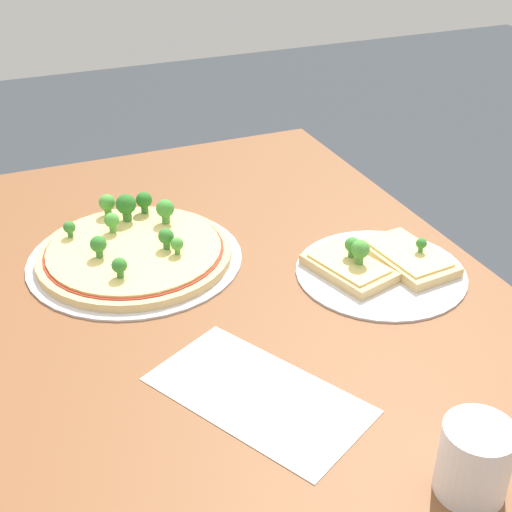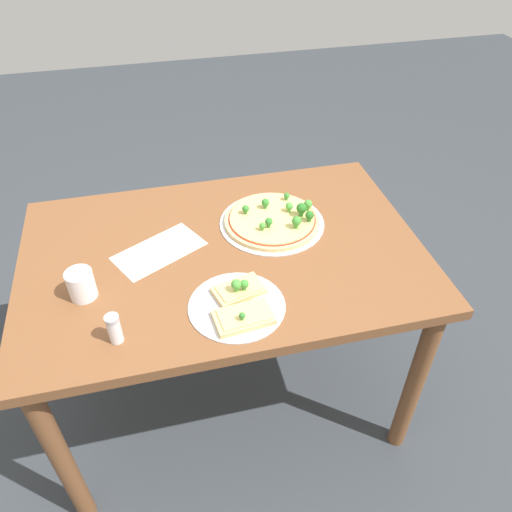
{
  "view_description": "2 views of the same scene",
  "coord_description": "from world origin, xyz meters",
  "px_view_note": "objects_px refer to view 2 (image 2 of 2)",
  "views": [
    {
      "loc": [
        -0.83,
        0.31,
        1.38
      ],
      "look_at": [
        0.09,
        -0.07,
        0.79
      ],
      "focal_mm": 50.0,
      "sensor_mm": 36.0,
      "label": 1
    },
    {
      "loc": [
        -0.18,
        -1.21,
        1.79
      ],
      "look_at": [
        0.09,
        -0.07,
        0.79
      ],
      "focal_mm": 35.0,
      "sensor_mm": 36.0,
      "label": 2
    }
  ],
  "objects_px": {
    "drinking_cup": "(81,284)",
    "condiment_shaker": "(114,329)",
    "pizza_tray_slice": "(239,304)",
    "dining_table": "(224,273)",
    "pizza_tray_whole": "(273,220)"
  },
  "relations": [
    {
      "from": "pizza_tray_slice",
      "to": "drinking_cup",
      "type": "xyz_separation_m",
      "value": [
        -0.42,
        0.15,
        0.03
      ]
    },
    {
      "from": "pizza_tray_slice",
      "to": "condiment_shaker",
      "type": "bearing_deg",
      "value": -172.8
    },
    {
      "from": "dining_table",
      "to": "pizza_tray_slice",
      "type": "relative_size",
      "value": 4.61
    },
    {
      "from": "pizza_tray_whole",
      "to": "condiment_shaker",
      "type": "height_order",
      "value": "condiment_shaker"
    },
    {
      "from": "pizza_tray_whole",
      "to": "drinking_cup",
      "type": "distance_m",
      "value": 0.65
    },
    {
      "from": "pizza_tray_whole",
      "to": "condiment_shaker",
      "type": "relative_size",
      "value": 4.0
    },
    {
      "from": "dining_table",
      "to": "pizza_tray_whole",
      "type": "distance_m",
      "value": 0.25
    },
    {
      "from": "drinking_cup",
      "to": "condiment_shaker",
      "type": "distance_m",
      "value": 0.21
    },
    {
      "from": "dining_table",
      "to": "pizza_tray_whole",
      "type": "height_order",
      "value": "pizza_tray_whole"
    },
    {
      "from": "dining_table",
      "to": "pizza_tray_slice",
      "type": "height_order",
      "value": "pizza_tray_slice"
    },
    {
      "from": "pizza_tray_slice",
      "to": "condiment_shaker",
      "type": "height_order",
      "value": "condiment_shaker"
    },
    {
      "from": "pizza_tray_whole",
      "to": "pizza_tray_slice",
      "type": "bearing_deg",
      "value": -118.56
    },
    {
      "from": "drinking_cup",
      "to": "condiment_shaker",
      "type": "height_order",
      "value": "same"
    },
    {
      "from": "dining_table",
      "to": "condiment_shaker",
      "type": "height_order",
      "value": "condiment_shaker"
    },
    {
      "from": "pizza_tray_whole",
      "to": "pizza_tray_slice",
      "type": "distance_m",
      "value": 0.41
    }
  ]
}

